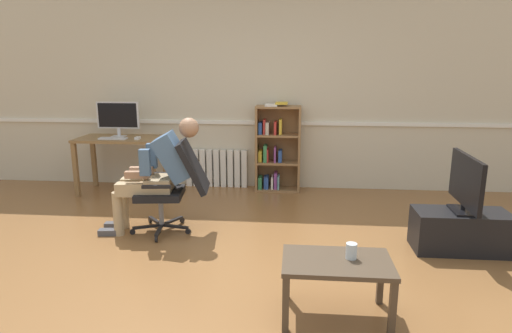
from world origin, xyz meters
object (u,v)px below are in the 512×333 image
at_px(keyboard, 113,138).
at_px(drinking_glass, 351,251).
at_px(tv_stand, 460,231).
at_px(person_seated, 158,172).
at_px(computer_desk, 121,146).
at_px(tv_screen, 466,183).
at_px(coffee_table, 337,268).
at_px(computer_mouse, 138,138).
at_px(imac_monitor, 118,116).
at_px(office_chair, 175,183).
at_px(radiator, 217,168).
at_px(bookshelf, 276,150).

height_order(keyboard, drinking_glass, keyboard).
relative_size(tv_stand, drinking_glass, 7.88).
height_order(person_seated, drinking_glass, person_seated).
distance_m(computer_desk, keyboard, 0.19).
relative_size(tv_screen, coffee_table, 1.05).
bearing_deg(coffee_table, keyboard, 134.92).
relative_size(keyboard, computer_mouse, 3.63).
bearing_deg(person_seated, tv_stand, 79.23).
distance_m(imac_monitor, keyboard, 0.34).
xyz_separation_m(computer_desk, person_seated, (0.95, -1.38, 0.01)).
height_order(keyboard, office_chair, office_chair).
distance_m(tv_stand, coffee_table, 1.76).
bearing_deg(keyboard, person_seated, -51.44).
xyz_separation_m(computer_desk, tv_stand, (3.90, -1.60, -0.44)).
bearing_deg(computer_mouse, tv_screen, -22.31).
relative_size(office_chair, coffee_table, 1.31).
xyz_separation_m(computer_desk, radiator, (1.23, 0.39, -0.37)).
bearing_deg(person_seated, computer_desk, -151.81).
height_order(office_chair, tv_screen, office_chair).
xyz_separation_m(imac_monitor, keyboard, (0.00, -0.22, -0.26)).
bearing_deg(radiator, imac_monitor, -166.22).
height_order(radiator, person_seated, person_seated).
bearing_deg(computer_desk, drinking_glass, -45.53).
bearing_deg(coffee_table, office_chair, 135.99).
xyz_separation_m(computer_desk, imac_monitor, (-0.04, 0.08, 0.39)).
bearing_deg(imac_monitor, coffee_table, -47.26).
distance_m(computer_mouse, tv_screen, 3.91).
bearing_deg(keyboard, bookshelf, 11.54).
xyz_separation_m(bookshelf, drinking_glass, (0.66, -3.09, -0.10)).
bearing_deg(tv_stand, person_seated, 175.67).
xyz_separation_m(bookshelf, person_seated, (-1.13, -1.67, 0.07)).
bearing_deg(tv_stand, keyboard, 159.62).
relative_size(radiator, coffee_table, 1.19).
height_order(imac_monitor, bookshelf, imac_monitor).
relative_size(bookshelf, tv_stand, 1.43).
height_order(bookshelf, tv_screen, bookshelf).
height_order(tv_stand, drinking_glass, drinking_glass).
relative_size(bookshelf, office_chair, 1.26).
distance_m(imac_monitor, drinking_glass, 4.04).
xyz_separation_m(imac_monitor, tv_screen, (3.94, -1.68, -0.37)).
relative_size(keyboard, coffee_table, 0.49).
bearing_deg(computer_mouse, bookshelf, 12.96).
distance_m(imac_monitor, coffee_table, 4.01).
distance_m(office_chair, tv_screen, 2.79).
relative_size(computer_mouse, office_chair, 0.10).
distance_m(computer_desk, person_seated, 1.68).
xyz_separation_m(computer_desk, coffee_table, (2.65, -2.83, -0.28)).
bearing_deg(drinking_glass, computer_mouse, 132.53).
height_order(person_seated, coffee_table, person_seated).
relative_size(bookshelf, tv_screen, 1.57).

